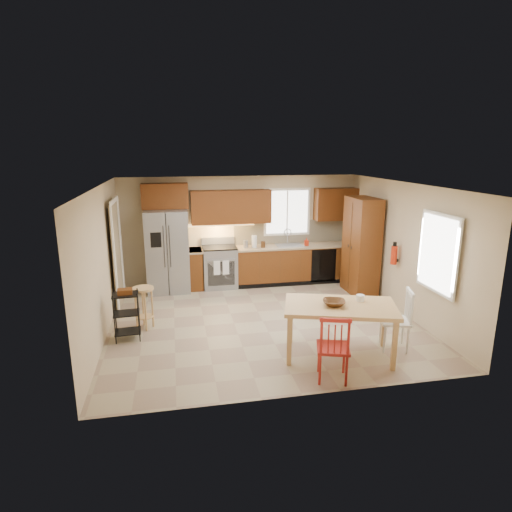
{
  "coord_description": "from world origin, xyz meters",
  "views": [
    {
      "loc": [
        -1.53,
        -7.22,
        3.12
      ],
      "look_at": [
        -0.05,
        0.4,
        1.15
      ],
      "focal_mm": 30.0,
      "sensor_mm": 36.0,
      "label": 1
    }
  ],
  "objects_px": {
    "table_bowl": "(334,306)",
    "table_jar": "(360,299)",
    "soap_bottle": "(306,242)",
    "refrigerator": "(168,251)",
    "utility_cart": "(127,316)",
    "bar_stool": "(144,308)",
    "dining_table": "(339,331)",
    "chair_red": "(333,347)",
    "pantry": "(361,246)",
    "fire_extinguisher": "(394,255)",
    "chair_white": "(395,320)",
    "range_stove": "(220,267)"
  },
  "relations": [
    {
      "from": "bar_stool",
      "to": "refrigerator",
      "type": "bearing_deg",
      "value": 97.37
    },
    {
      "from": "bar_stool",
      "to": "utility_cart",
      "type": "height_order",
      "value": "utility_cart"
    },
    {
      "from": "chair_white",
      "to": "table_bowl",
      "type": "height_order",
      "value": "chair_white"
    },
    {
      "from": "chair_red",
      "to": "utility_cart",
      "type": "relative_size",
      "value": 1.16
    },
    {
      "from": "range_stove",
      "to": "fire_extinguisher",
      "type": "height_order",
      "value": "fire_extinguisher"
    },
    {
      "from": "soap_bottle",
      "to": "table_jar",
      "type": "bearing_deg",
      "value": -93.99
    },
    {
      "from": "refrigerator",
      "to": "chair_white",
      "type": "bearing_deg",
      "value": -45.6
    },
    {
      "from": "pantry",
      "to": "bar_stool",
      "type": "bearing_deg",
      "value": -166.43
    },
    {
      "from": "table_bowl",
      "to": "table_jar",
      "type": "xyz_separation_m",
      "value": [
        0.47,
        0.1,
        0.03
      ]
    },
    {
      "from": "chair_red",
      "to": "fire_extinguisher",
      "type": "bearing_deg",
      "value": 64.74
    },
    {
      "from": "range_stove",
      "to": "chair_white",
      "type": "distance_m",
      "value": 4.36
    },
    {
      "from": "table_bowl",
      "to": "table_jar",
      "type": "distance_m",
      "value": 0.48
    },
    {
      "from": "utility_cart",
      "to": "chair_red",
      "type": "bearing_deg",
      "value": -36.04
    },
    {
      "from": "soap_bottle",
      "to": "fire_extinguisher",
      "type": "bearing_deg",
      "value": -59.47
    },
    {
      "from": "soap_bottle",
      "to": "table_bowl",
      "type": "bearing_deg",
      "value": -101.11
    },
    {
      "from": "range_stove",
      "to": "dining_table",
      "type": "bearing_deg",
      "value": -69.01
    },
    {
      "from": "dining_table",
      "to": "range_stove",
      "type": "bearing_deg",
      "value": 127.96
    },
    {
      "from": "chair_white",
      "to": "utility_cart",
      "type": "relative_size",
      "value": 1.16
    },
    {
      "from": "table_bowl",
      "to": "range_stove",
      "type": "bearing_deg",
      "value": 109.58
    },
    {
      "from": "table_bowl",
      "to": "bar_stool",
      "type": "xyz_separation_m",
      "value": [
        -2.89,
        1.62,
        -0.44
      ]
    },
    {
      "from": "bar_stool",
      "to": "chair_white",
      "type": "bearing_deg",
      "value": -2.74
    },
    {
      "from": "fire_extinguisher",
      "to": "utility_cart",
      "type": "bearing_deg",
      "value": -174.64
    },
    {
      "from": "table_bowl",
      "to": "utility_cart",
      "type": "height_order",
      "value": "table_bowl"
    },
    {
      "from": "range_stove",
      "to": "utility_cart",
      "type": "bearing_deg",
      "value": -126.05
    },
    {
      "from": "refrigerator",
      "to": "fire_extinguisher",
      "type": "bearing_deg",
      "value": -24.52
    },
    {
      "from": "pantry",
      "to": "dining_table",
      "type": "height_order",
      "value": "pantry"
    },
    {
      "from": "range_stove",
      "to": "pantry",
      "type": "xyz_separation_m",
      "value": [
        2.98,
        -0.99,
        0.59
      ]
    },
    {
      "from": "refrigerator",
      "to": "chair_red",
      "type": "distance_m",
      "value": 4.86
    },
    {
      "from": "refrigerator",
      "to": "utility_cart",
      "type": "relative_size",
      "value": 2.17
    },
    {
      "from": "pantry",
      "to": "range_stove",
      "type": "bearing_deg",
      "value": 161.71
    },
    {
      "from": "chair_red",
      "to": "table_bowl",
      "type": "distance_m",
      "value": 0.77
    },
    {
      "from": "dining_table",
      "to": "table_jar",
      "type": "distance_m",
      "value": 0.58
    },
    {
      "from": "table_jar",
      "to": "bar_stool",
      "type": "distance_m",
      "value": 3.71
    },
    {
      "from": "range_stove",
      "to": "table_bowl",
      "type": "distance_m",
      "value": 3.95
    },
    {
      "from": "range_stove",
      "to": "chair_red",
      "type": "distance_m",
      "value": 4.49
    },
    {
      "from": "fire_extinguisher",
      "to": "utility_cart",
      "type": "relative_size",
      "value": 0.43
    },
    {
      "from": "chair_white",
      "to": "table_bowl",
      "type": "distance_m",
      "value": 1.11
    },
    {
      "from": "dining_table",
      "to": "bar_stool",
      "type": "bearing_deg",
      "value": 168.46
    },
    {
      "from": "pantry",
      "to": "bar_stool",
      "type": "distance_m",
      "value": 4.73
    },
    {
      "from": "dining_table",
      "to": "chair_white",
      "type": "xyz_separation_m",
      "value": [
        0.95,
        0.05,
        0.08
      ]
    },
    {
      "from": "range_stove",
      "to": "bar_stool",
      "type": "relative_size",
      "value": 1.21
    },
    {
      "from": "dining_table",
      "to": "utility_cart",
      "type": "xyz_separation_m",
      "value": [
        -3.25,
        1.2,
        0.01
      ]
    },
    {
      "from": "fire_extinguisher",
      "to": "dining_table",
      "type": "height_order",
      "value": "fire_extinguisher"
    },
    {
      "from": "table_jar",
      "to": "table_bowl",
      "type": "bearing_deg",
      "value": -167.47
    },
    {
      "from": "fire_extinguisher",
      "to": "chair_white",
      "type": "xyz_separation_m",
      "value": [
        -0.81,
        -1.62,
        -0.61
      ]
    },
    {
      "from": "soap_bottle",
      "to": "chair_red",
      "type": "height_order",
      "value": "soap_bottle"
    },
    {
      "from": "refrigerator",
      "to": "fire_extinguisher",
      "type": "xyz_separation_m",
      "value": [
        4.33,
        -1.98,
        0.19
      ]
    },
    {
      "from": "fire_extinguisher",
      "to": "range_stove",
      "type": "bearing_deg",
      "value": 147.38
    },
    {
      "from": "refrigerator",
      "to": "dining_table",
      "type": "xyz_separation_m",
      "value": [
        2.57,
        -3.65,
        -0.51
      ]
    },
    {
      "from": "pantry",
      "to": "chair_white",
      "type": "distance_m",
      "value": 2.8
    }
  ]
}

